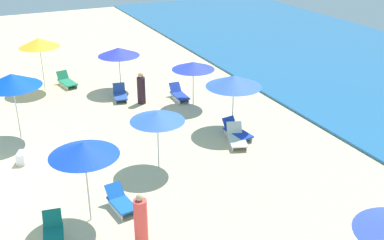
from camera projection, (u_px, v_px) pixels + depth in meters
The scene contains 17 objects.
umbrella_0 at pixel (12, 80), 18.63m from camera, with size 2.30×2.30×2.78m.
umbrella_1 at pixel (84, 149), 13.48m from camera, with size 2.04×2.04×2.63m.
lounge_chair_1_0 at pixel (53, 236), 13.28m from camera, with size 1.49×0.77×0.77m.
lounge_chair_1_1 at pixel (121, 202), 14.88m from camera, with size 1.35×0.73×0.66m.
umbrella_2 at pixel (39, 43), 23.92m from camera, with size 2.04×2.04×2.74m.
lounge_chair_2_0 at pixel (67, 81), 25.35m from camera, with size 1.57×0.88×0.69m.
umbrella_3 at pixel (234, 81), 19.55m from camera, with size 2.36×2.36×2.42m.
lounge_chair_3_0 at pixel (236, 138), 19.10m from camera, with size 1.63×1.10×0.67m.
lounge_chair_3_1 at pixel (237, 132), 19.62m from camera, with size 1.52×0.77×0.68m.
umbrella_4 at pixel (119, 52), 24.06m from camera, with size 2.14×2.14×2.26m.
lounge_chair_4_0 at pixel (120, 95), 23.56m from camera, with size 1.44×0.88×0.67m.
umbrella_5 at pixel (193, 66), 22.12m from camera, with size 2.03×2.03×2.17m.
lounge_chair_5_0 at pixel (179, 94), 23.59m from camera, with size 1.47×0.61×0.67m.
umbrella_6 at pixel (157, 116), 16.60m from camera, with size 1.97×1.97×2.21m.
beachgoer_1 at pixel (141, 221), 13.19m from camera, with size 0.53×0.53×1.59m.
beachgoer_3 at pixel (141, 89), 22.84m from camera, with size 0.50×0.50×1.58m.
cooler_box_0 at pixel (22, 158), 17.62m from camera, with size 0.56×0.32×0.43m, color white.
Camera 1 is at (15.41, 1.33, 8.67)m, focal length 44.26 mm.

